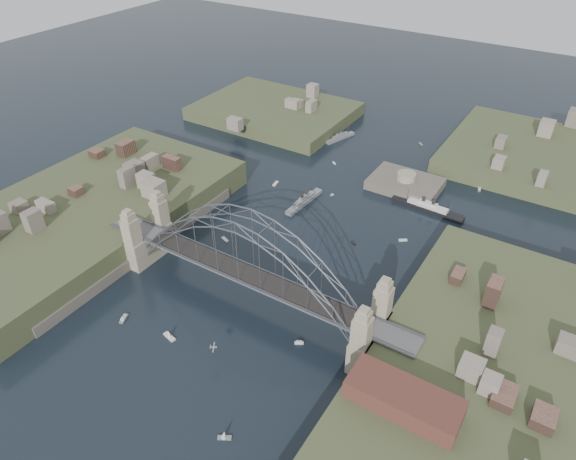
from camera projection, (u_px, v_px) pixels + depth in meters
The scene contains 26 objects.
ground at pixel (248, 300), 124.41m from camera, with size 500.00×500.00×0.00m, color black.
bridge at pixel (246, 261), 117.23m from camera, with size 84.00×13.80×24.60m.
shore_west at pixel (86, 222), 148.10m from camera, with size 50.50×90.00×12.00m.
shore_east at pixel (492, 404), 98.42m from camera, with size 50.50×90.00×12.00m.
headland_nw at pixel (275, 116), 213.30m from camera, with size 60.00×45.00×9.00m, color #3E4829.
headland_ne at pixel (553, 165), 177.98m from camera, with size 70.00×55.00×9.50m, color #3E4829.
fort_island at pixel (404, 189), 167.56m from camera, with size 22.00×16.00×9.40m.
wharf_shed at pixel (404, 399), 89.89m from camera, with size 20.00×8.00×4.00m, color #592D26.
naval_cruiser_near at pixel (304, 201), 159.27m from camera, with size 3.42×17.21×5.13m.
naval_cruiser_far at pixel (340, 137), 196.17m from camera, with size 6.02×13.63×4.63m.
ocean_liner at pixel (427, 208), 155.98m from camera, with size 22.67×4.40×5.53m.
aeroplane at pixel (213, 347), 106.50m from camera, with size 1.70×2.46×0.40m.
small_boat_a at pixel (225, 240), 144.17m from camera, with size 2.81×1.82×0.45m.
small_boat_b at pixel (353, 243), 142.90m from camera, with size 1.68×1.43×0.45m.
small_boat_c at pixel (169, 335), 114.38m from camera, with size 3.52×1.82×2.38m.
small_boat_d at pixel (403, 240), 143.93m from camera, with size 2.35×2.00×0.45m.
small_boat_e at pixel (276, 184), 169.15m from camera, with size 1.47×3.13×0.45m.
small_boat_f at pixel (332, 195), 163.07m from camera, with size 1.05×1.47×1.43m.
small_boat_g at pixel (224, 436), 94.21m from camera, with size 2.66×2.03×2.38m.
small_boat_h at pixel (334, 163), 180.61m from camera, with size 1.75×1.54×0.45m.
small_boat_i at pixel (383, 306), 122.52m from camera, with size 0.68×2.05×0.45m.
small_boat_j at pixel (124, 318), 119.16m from camera, with size 2.01×3.20×1.43m.
small_boat_k at pixel (421, 144), 192.76m from camera, with size 2.01×2.04×0.45m.
small_boat_l at pixel (216, 197), 162.22m from camera, with size 1.49×2.65×0.45m.
small_boat_m at pixel (299, 343), 113.15m from camera, with size 2.02×1.58×1.43m.
small_boat_n at pixel (479, 189), 166.20m from camera, with size 1.56×2.74×1.43m.
Camera 1 is at (56.75, -72.10, 86.25)m, focal length 32.22 mm.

